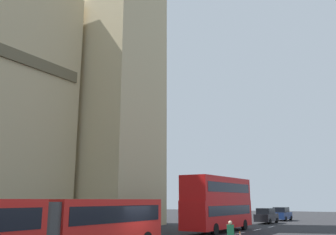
{
  "coord_description": "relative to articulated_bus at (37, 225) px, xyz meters",
  "views": [
    {
      "loc": [
        -17.45,
        -12.5,
        2.87
      ],
      "look_at": [
        6.25,
        2.61,
        9.29
      ],
      "focal_mm": 38.59,
      "sensor_mm": 36.0,
      "label": 1
    }
  ],
  "objects": [
    {
      "name": "pedestrian_near_cones",
      "position": [
        8.82,
        -5.86,
        -0.83
      ],
      "size": [
        0.39,
        0.46,
        1.69
      ],
      "color": "#333333",
      "rests_on": "ground_plane"
    },
    {
      "name": "traffic_cone_east",
      "position": [
        15.5,
        -3.76,
        -1.46
      ],
      "size": [
        0.36,
        0.36,
        0.58
      ],
      "color": "black",
      "rests_on": "ground_plane"
    },
    {
      "name": "sedan_lead",
      "position": [
        34.62,
        0.25,
        -0.83
      ],
      "size": [
        4.4,
        1.86,
        1.85
      ],
      "color": "black",
      "rests_on": "ground_plane"
    },
    {
      "name": "sedan_trailing",
      "position": [
        41.66,
        0.26,
        -0.83
      ],
      "size": [
        4.4,
        1.86,
        1.85
      ],
      "color": "navy",
      "rests_on": "ground_plane"
    },
    {
      "name": "articulated_bus",
      "position": [
        0.0,
        0.0,
        0.0
      ],
      "size": [
        17.05,
        2.54,
        2.9
      ],
      "color": "red",
      "rests_on": "ground_plane"
    },
    {
      "name": "double_decker_bus",
      "position": [
        20.01,
        0.0,
        0.96
      ],
      "size": [
        10.33,
        2.54,
        4.9
      ],
      "color": "red",
      "rests_on": "ground_plane"
    }
  ]
}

